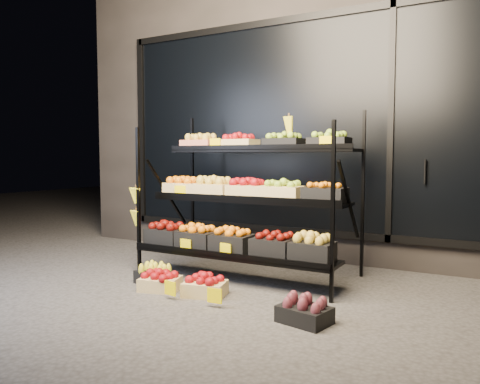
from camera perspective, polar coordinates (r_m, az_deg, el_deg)
The scene contains 9 objects.
ground at distance 4.29m, azimuth -3.14°, elevation -11.96°, with size 24.00×24.00×0.00m, color #514F4C.
building at distance 6.49m, azimuth 9.14°, elevation 9.09°, with size 6.00×2.08×3.50m.
display_rack at distance 4.67m, azimuth 0.54°, elevation -0.79°, with size 2.18×1.02×1.72m.
tag_floor_a at distance 4.06m, azimuth -8.51°, elevation -12.06°, with size 0.13×0.01×0.12m, color #F7DA00.
tag_floor_b at distance 3.82m, azimuth -3.12°, elevation -13.08°, with size 0.13×0.01×0.12m, color #F7DA00.
floor_crate_left at distance 4.35m, azimuth -9.71°, elevation -10.64°, with size 0.40×0.33×0.18m.
floor_crate_midleft at distance 4.57m, azimuth -10.20°, elevation -9.88°, with size 0.41×0.33×0.19m.
floor_crate_midright at distance 4.14m, azimuth -4.30°, elevation -11.31°, with size 0.41×0.34×0.19m.
floor_crate_right at distance 3.52m, azimuth 7.88°, elevation -14.19°, with size 0.41×0.34×0.19m.
Camera 1 is at (2.18, -3.49, 1.20)m, focal length 35.00 mm.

